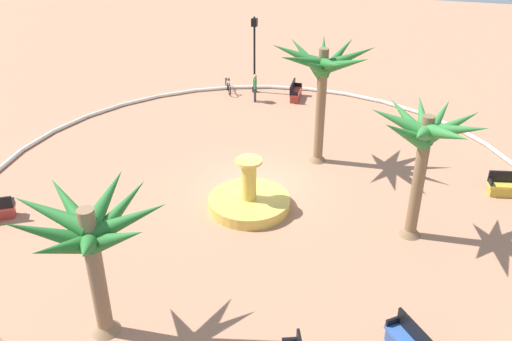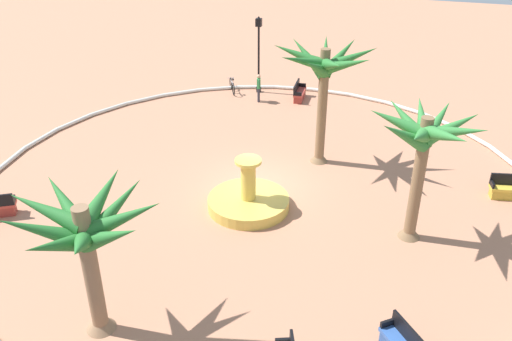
% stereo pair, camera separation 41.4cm
% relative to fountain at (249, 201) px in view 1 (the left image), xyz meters
% --- Properties ---
extents(ground_plane, '(80.00, 80.00, 0.00)m').
position_rel_fountain_xyz_m(ground_plane, '(0.09, -1.80, -0.31)').
color(ground_plane, tan).
extents(plaza_curb, '(23.37, 23.37, 0.20)m').
position_rel_fountain_xyz_m(plaza_curb, '(0.09, -1.80, -0.21)').
color(plaza_curb, silver).
rests_on(plaza_curb, ground).
extents(fountain, '(3.21, 3.21, 2.15)m').
position_rel_fountain_xyz_m(fountain, '(0.00, 0.00, 0.00)').
color(fountain, gold).
rests_on(fountain, ground).
extents(palm_tree_near_fountain, '(3.93, 3.88, 4.99)m').
position_rel_fountain_xyz_m(palm_tree_near_fountain, '(-6.18, 0.17, 3.59)').
color(palm_tree_near_fountain, brown).
rests_on(palm_tree_near_fountain, ground).
extents(palm_tree_by_curb, '(4.52, 4.38, 5.52)m').
position_rel_fountain_xyz_m(palm_tree_by_curb, '(-1.93, -4.60, 4.04)').
color(palm_tree_by_curb, brown).
rests_on(palm_tree_by_curb, ground).
extents(palm_tree_mid_plaza, '(4.31, 4.30, 4.46)m').
position_rel_fountain_xyz_m(palm_tree_mid_plaza, '(2.23, 7.37, 3.07)').
color(palm_tree_mid_plaza, '#8E6B4C').
rests_on(palm_tree_mid_plaza, ground).
extents(bench_west, '(1.66, 0.79, 1.00)m').
position_rel_fountain_xyz_m(bench_west, '(-9.93, -3.71, 0.04)').
color(bench_west, gold).
rests_on(bench_west, ground).
extents(bench_north, '(0.57, 1.62, 1.00)m').
position_rel_fountain_xyz_m(bench_north, '(0.58, -11.84, 0.04)').
color(bench_north, '#B73D33').
rests_on(bench_north, ground).
extents(lamppost, '(0.32, 0.32, 4.50)m').
position_rel_fountain_xyz_m(lamppost, '(3.17, -12.34, 2.32)').
color(lamppost, black).
rests_on(lamppost, ground).
extents(bicycle_red_frame, '(0.85, 1.55, 0.94)m').
position_rel_fountain_xyz_m(bicycle_red_frame, '(4.67, -11.87, 0.07)').
color(bicycle_red_frame, black).
rests_on(bicycle_red_frame, ground).
extents(person_cyclist_helmet, '(0.28, 0.52, 1.61)m').
position_rel_fountain_xyz_m(person_cyclist_helmet, '(2.74, -10.88, 0.59)').
color(person_cyclist_helmet, '#33333D').
rests_on(person_cyclist_helmet, ground).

